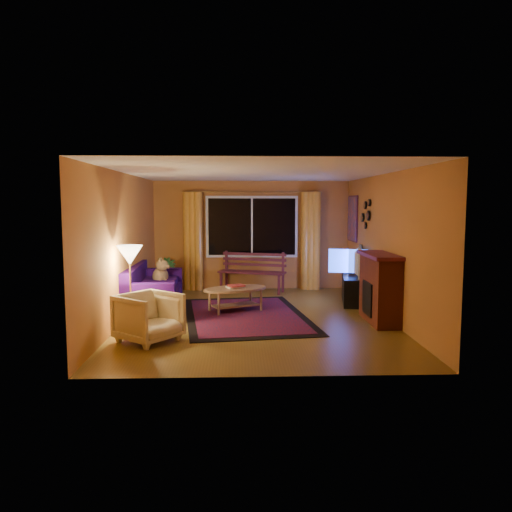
{
  "coord_description": "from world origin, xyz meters",
  "views": [
    {
      "loc": [
        -0.32,
        -8.55,
        1.98
      ],
      "look_at": [
        0.0,
        0.3,
        1.05
      ],
      "focal_mm": 35.0,
      "sensor_mm": 36.0,
      "label": 1
    }
  ],
  "objects_px": {
    "bench": "(252,282)",
    "coffee_table": "(235,300)",
    "tv_console": "(354,289)",
    "floor_lamp": "(131,289)",
    "sofa": "(154,289)",
    "armchair": "(149,315)"
  },
  "relations": [
    {
      "from": "sofa",
      "to": "tv_console",
      "type": "bearing_deg",
      "value": 7.44
    },
    {
      "from": "armchair",
      "to": "tv_console",
      "type": "xyz_separation_m",
      "value": [
        3.6,
        2.73,
        -0.12
      ]
    },
    {
      "from": "bench",
      "to": "tv_console",
      "type": "relative_size",
      "value": 1.15
    },
    {
      "from": "armchair",
      "to": "floor_lamp",
      "type": "height_order",
      "value": "floor_lamp"
    },
    {
      "from": "bench",
      "to": "sofa",
      "type": "bearing_deg",
      "value": -113.74
    },
    {
      "from": "armchair",
      "to": "coffee_table",
      "type": "xyz_separation_m",
      "value": [
        1.23,
        1.98,
        -0.17
      ]
    },
    {
      "from": "armchair",
      "to": "tv_console",
      "type": "distance_m",
      "value": 4.52
    },
    {
      "from": "bench",
      "to": "armchair",
      "type": "height_order",
      "value": "armchair"
    },
    {
      "from": "floor_lamp",
      "to": "tv_console",
      "type": "height_order",
      "value": "floor_lamp"
    },
    {
      "from": "floor_lamp",
      "to": "tv_console",
      "type": "xyz_separation_m",
      "value": [
        4.0,
        2.05,
        -0.39
      ]
    },
    {
      "from": "bench",
      "to": "armchair",
      "type": "xyz_separation_m",
      "value": [
        -1.59,
        -4.01,
        0.17
      ]
    },
    {
      "from": "sofa",
      "to": "floor_lamp",
      "type": "distance_m",
      "value": 1.37
    },
    {
      "from": "bench",
      "to": "armchair",
      "type": "bearing_deg",
      "value": -92.34
    },
    {
      "from": "sofa",
      "to": "tv_console",
      "type": "height_order",
      "value": "sofa"
    },
    {
      "from": "floor_lamp",
      "to": "coffee_table",
      "type": "distance_m",
      "value": 2.13
    },
    {
      "from": "armchair",
      "to": "floor_lamp",
      "type": "bearing_deg",
      "value": 69.55
    },
    {
      "from": "sofa",
      "to": "coffee_table",
      "type": "xyz_separation_m",
      "value": [
        1.49,
        -0.05,
        -0.2
      ]
    },
    {
      "from": "tv_console",
      "to": "coffee_table",
      "type": "bearing_deg",
      "value": -152.3
    },
    {
      "from": "sofa",
      "to": "armchair",
      "type": "distance_m",
      "value": 2.04
    },
    {
      "from": "bench",
      "to": "armchair",
      "type": "relative_size",
      "value": 1.92
    },
    {
      "from": "bench",
      "to": "coffee_table",
      "type": "distance_m",
      "value": 2.07
    },
    {
      "from": "tv_console",
      "to": "bench",
      "type": "bearing_deg",
      "value": 157.6
    }
  ]
}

